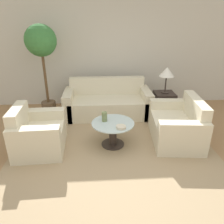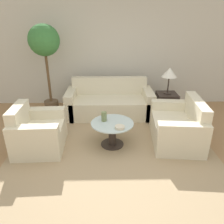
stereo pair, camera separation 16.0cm
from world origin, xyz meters
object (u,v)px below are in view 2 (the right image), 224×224
object	(u,v)px
armchair	(37,134)
bowl	(120,127)
vase	(104,117)
loveseat	(180,127)
coffee_table	(112,131)
table_lamp	(169,73)
potted_plant	(45,48)
sofa_main	(110,103)

from	to	relation	value
armchair	bowl	size ratio (longest dim) A/B	5.77
armchair	vase	size ratio (longest dim) A/B	5.58
loveseat	coffee_table	distance (m)	1.26
coffee_table	table_lamp	world-z (taller)	table_lamp
coffee_table	bowl	distance (m)	0.32
coffee_table	vase	distance (m)	0.30
armchair	vase	bearing A→B (deg)	-85.52
coffee_table	potted_plant	bearing A→B (deg)	133.58
loveseat	armchair	bearing A→B (deg)	-80.69
armchair	coffee_table	size ratio (longest dim) A/B	1.26
sofa_main	loveseat	size ratio (longest dim) A/B	1.52
loveseat	table_lamp	world-z (taller)	table_lamp
loveseat	bowl	bearing A→B (deg)	-67.89
potted_plant	bowl	xyz separation A→B (m)	(1.57, -1.75, -1.07)
coffee_table	loveseat	bearing A→B (deg)	5.47
sofa_main	vase	world-z (taller)	sofa_main
loveseat	vase	distance (m)	1.43
table_lamp	loveseat	bearing A→B (deg)	-92.10
vase	coffee_table	bearing A→B (deg)	-27.97
coffee_table	vase	world-z (taller)	vase
sofa_main	table_lamp	bearing A→B (deg)	-4.89
potted_plant	vase	size ratio (longest dim) A/B	11.90
sofa_main	loveseat	distance (m)	1.82
sofa_main	potted_plant	xyz separation A→B (m)	(-1.42, 0.12, 1.27)
sofa_main	bowl	distance (m)	1.65
sofa_main	coffee_table	size ratio (longest dim) A/B	2.63
armchair	potted_plant	world-z (taller)	potted_plant
potted_plant	sofa_main	bearing A→B (deg)	-4.68
armchair	potted_plant	bearing A→B (deg)	1.75
loveseat	potted_plant	xyz separation A→B (m)	(-2.71, 1.41, 1.27)
armchair	coffee_table	world-z (taller)	armchair
vase	bowl	bearing A→B (deg)	-48.57
armchair	table_lamp	xyz separation A→B (m)	(2.64, 1.36, 0.74)
potted_plant	coffee_table	bearing A→B (deg)	-46.42
armchair	vase	xyz separation A→B (m)	(1.19, 0.14, 0.25)
coffee_table	sofa_main	bearing A→B (deg)	91.31
armchair	table_lamp	size ratio (longest dim) A/B	1.61
bowl	vase	bearing A→B (deg)	131.43
loveseat	table_lamp	xyz separation A→B (m)	(0.04, 1.18, 0.74)
armchair	bowl	distance (m)	1.48
loveseat	coffee_table	size ratio (longest dim) A/B	1.73
sofa_main	table_lamp	distance (m)	1.53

